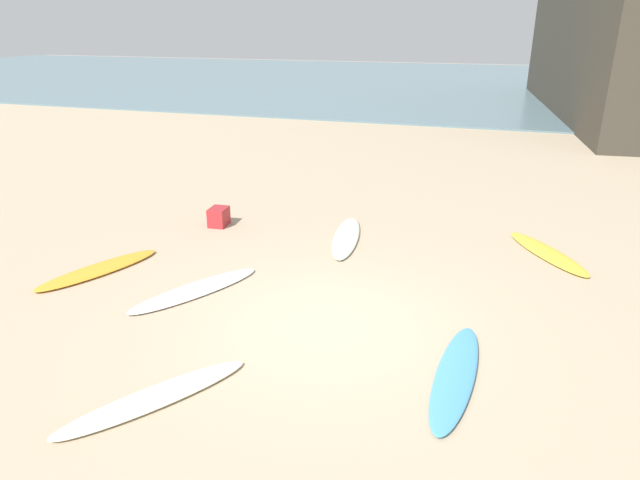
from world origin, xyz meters
TOP-DOWN VIEW (x-y plane):
  - ground_plane at (0.00, 0.00)m, footprint 120.00×120.00m
  - ocean_water at (0.00, 38.22)m, footprint 120.00×40.00m
  - surfboard_0 at (-0.67, 3.66)m, footprint 0.93×2.63m
  - surfboard_1 at (-1.48, -2.41)m, footprint 1.81×2.36m
  - surfboard_2 at (-4.68, 0.60)m, footprint 1.47×2.49m
  - surfboard_3 at (2.05, -0.78)m, footprint 0.67×2.61m
  - surfboard_4 at (-2.51, 0.40)m, footprint 1.71×2.51m
  - surfboard_5 at (3.44, 4.06)m, footprint 1.77×2.34m
  - beach_cooler at (-3.70, 3.60)m, footprint 0.42×0.52m

SIDE VIEW (x-z plane):
  - ground_plane at x=0.00m, z-range 0.00..0.00m
  - surfboard_4 at x=-2.51m, z-range 0.00..0.07m
  - ocean_water at x=0.00m, z-range 0.00..0.08m
  - surfboard_1 at x=-1.48m, z-range 0.00..0.08m
  - surfboard_5 at x=3.44m, z-range 0.00..0.08m
  - surfboard_2 at x=-4.68m, z-range 0.00..0.09m
  - surfboard_0 at x=-0.67m, z-range 0.00..0.09m
  - surfboard_3 at x=2.05m, z-range 0.00..0.09m
  - beach_cooler at x=-3.70m, z-range 0.00..0.42m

